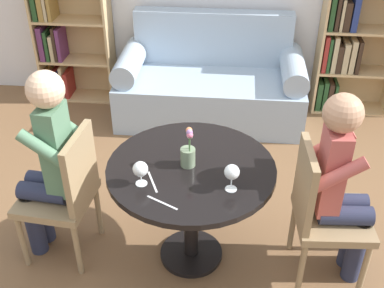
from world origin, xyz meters
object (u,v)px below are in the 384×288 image
object	(u,v)px
couch	(210,85)
flower_vase	(188,153)
bookshelf_right	(348,49)
chair_left	(66,191)
chair_right	(322,210)
person_left	(48,163)
bookshelf_left	(66,41)
person_right	(342,187)
wine_glass_right	(232,173)
wine_glass_left	(140,170)

from	to	relation	value
couch	flower_vase	size ratio (longest dim) A/B	6.71
bookshelf_right	chair_left	distance (m)	2.91
chair_right	person_left	xyz separation A→B (m)	(-1.60, 0.04, 0.19)
couch	bookshelf_right	size ratio (longest dim) A/B	1.39
bookshelf_left	person_left	world-z (taller)	person_left
bookshelf_left	person_right	world-z (taller)	person_right
chair_right	person_left	size ratio (longest dim) A/B	0.71
bookshelf_left	chair_left	bearing A→B (deg)	-72.57
chair_right	person_left	distance (m)	1.61
person_left	chair_left	bearing A→B (deg)	86.11
couch	chair_left	bearing A→B (deg)	-112.26
person_right	flower_vase	size ratio (longest dim) A/B	4.92
wine_glass_right	bookshelf_left	bearing A→B (deg)	126.00
couch	wine_glass_right	world-z (taller)	couch
person_left	wine_glass_right	xyz separation A→B (m)	(1.07, -0.17, 0.14)
couch	bookshelf_right	world-z (taller)	bookshelf_right
chair_right	person_right	world-z (taller)	person_right
flower_vase	wine_glass_right	bearing A→B (deg)	-37.91
bookshelf_right	wine_glass_left	world-z (taller)	bookshelf_right
flower_vase	couch	bearing A→B (deg)	89.45
couch	wine_glass_left	distance (m)	2.08
chair_left	chair_right	world-z (taller)	same
person_right	flower_vase	distance (m)	0.87
couch	flower_vase	world-z (taller)	flower_vase
chair_left	wine_glass_right	bearing A→B (deg)	86.51
chair_left	bookshelf_right	bearing A→B (deg)	142.20
person_right	couch	bearing A→B (deg)	20.69
wine_glass_left	flower_vase	world-z (taller)	flower_vase
couch	bookshelf_right	xyz separation A→B (m)	(1.24, 0.26, 0.30)
couch	person_left	size ratio (longest dim) A/B	1.32
bookshelf_right	flower_vase	size ratio (longest dim) A/B	4.84
bookshelf_left	person_right	bearing A→B (deg)	-43.22
person_right	wine_glass_right	size ratio (longest dim) A/B	7.90
chair_right	flower_vase	xyz separation A→B (m)	(-0.77, 0.06, 0.31)
bookshelf_left	bookshelf_right	size ratio (longest dim) A/B	1.00
flower_vase	person_right	bearing A→B (deg)	-3.20
wine_glass_left	bookshelf_left	bearing A→B (deg)	117.20
bookshelf_left	chair_left	world-z (taller)	bookshelf_left
chair_left	bookshelf_left	bearing A→B (deg)	-156.92
wine_glass_right	flower_vase	distance (m)	0.32
chair_left	wine_glass_left	distance (m)	0.61
chair_left	flower_vase	size ratio (longest dim) A/B	3.59
person_left	wine_glass_right	distance (m)	1.09
person_left	couch	bearing A→B (deg)	160.97
person_left	person_right	xyz separation A→B (m)	(1.68, -0.03, -0.02)
wine_glass_right	wine_glass_left	bearing A→B (deg)	179.93
person_left	flower_vase	bearing A→B (deg)	97.08
chair_left	wine_glass_right	size ratio (longest dim) A/B	5.76
chair_right	bookshelf_right	bearing A→B (deg)	-16.58
chair_left	person_left	world-z (taller)	person_left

